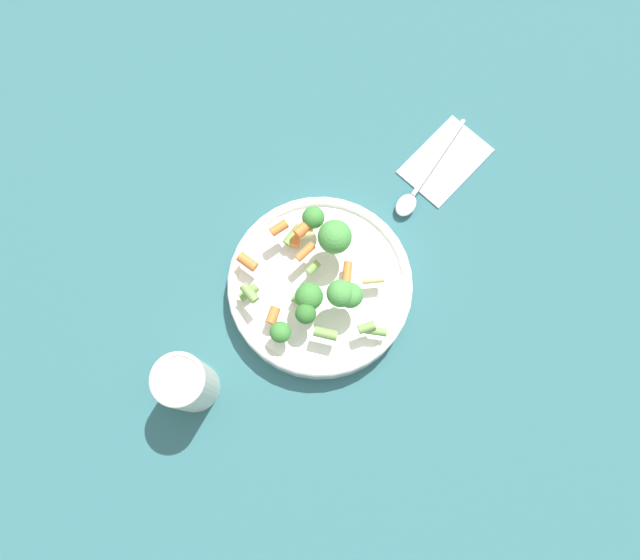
# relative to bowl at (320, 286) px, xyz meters

# --- Properties ---
(ground_plane) EXTENTS (3.00, 3.00, 0.00)m
(ground_plane) POSITION_rel_bowl_xyz_m (0.00, 0.00, -0.02)
(ground_plane) COLOR #2D6066
(bowl) EXTENTS (0.24, 0.24, 0.04)m
(bowl) POSITION_rel_bowl_xyz_m (0.00, 0.00, 0.00)
(bowl) COLOR white
(bowl) RESTS_ON ground_plane
(pasta_salad) EXTENTS (0.19, 0.17, 0.07)m
(pasta_salad) POSITION_rel_bowl_xyz_m (-0.00, 0.00, 0.05)
(pasta_salad) COLOR #8CB766
(pasta_salad) RESTS_ON bowl
(cup) EXTENTS (0.07, 0.07, 0.11)m
(cup) POSITION_rel_bowl_xyz_m (0.03, -0.21, 0.03)
(cup) COLOR silver
(cup) RESTS_ON ground_plane
(napkin) EXTENTS (0.11, 0.14, 0.01)m
(napkin) POSITION_rel_bowl_xyz_m (-0.07, 0.25, -0.02)
(napkin) COLOR #B2BCC6
(napkin) RESTS_ON ground_plane
(spoon) EXTENTS (0.09, 0.16, 0.01)m
(spoon) POSITION_rel_bowl_xyz_m (-0.06, 0.20, -0.01)
(spoon) COLOR silver
(spoon) RESTS_ON napkin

